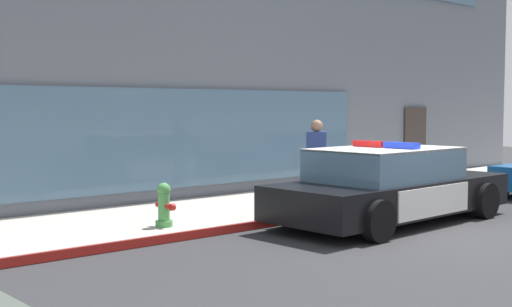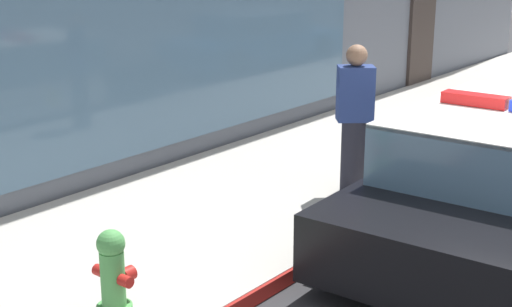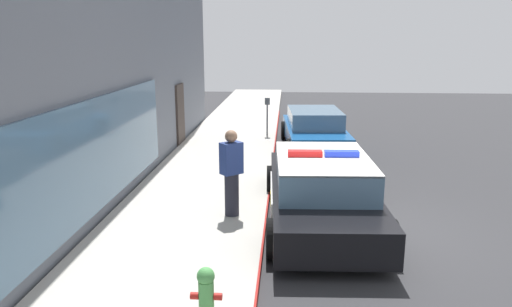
{
  "view_description": "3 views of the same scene",
  "coord_description": "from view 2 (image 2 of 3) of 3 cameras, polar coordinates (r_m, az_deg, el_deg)",
  "views": [
    {
      "loc": [
        -9.4,
        -6.93,
        2.12
      ],
      "look_at": [
        -1.45,
        2.33,
        1.27
      ],
      "focal_mm": 47.26,
      "sensor_mm": 36.0,
      "label": 1
    },
    {
      "loc": [
        -6.78,
        -1.71,
        3.0
      ],
      "look_at": [
        -2.0,
        2.09,
        1.21
      ],
      "focal_mm": 51.97,
      "sensor_mm": 36.0,
      "label": 2
    },
    {
      "loc": [
        -8.65,
        1.42,
        3.57
      ],
      "look_at": [
        -0.2,
        1.98,
        1.53
      ],
      "focal_mm": 33.7,
      "sensor_mm": 36.0,
      "label": 3
    }
  ],
  "objects": [
    {
      "name": "fire_hydrant",
      "position": [
        5.86,
        -10.93,
        -9.18
      ],
      "size": [
        0.34,
        0.39,
        0.73
      ],
      "color": "#4C994C",
      "rests_on": "sidewalk"
    },
    {
      "name": "pedestrian_on_sidewalk",
      "position": [
        8.45,
        7.58,
        2.63
      ],
      "size": [
        0.46,
        0.47,
        1.71
      ],
      "rotation": [
        0.0,
        0.0,
        0.71
      ],
      "color": "#23232D",
      "rests_on": "sidewalk"
    },
    {
      "name": "police_cruiser",
      "position": [
        7.92,
        18.79,
        -1.56
      ],
      "size": [
        5.15,
        2.3,
        1.49
      ],
      "rotation": [
        0.0,
        0.0,
        0.04
      ],
      "color": "black",
      "rests_on": "ground"
    },
    {
      "name": "curb_red_paint",
      "position": [
        8.18,
        10.36,
        -4.87
      ],
      "size": [
        28.8,
        0.04,
        0.14
      ],
      "primitive_type": "cube",
      "color": "maroon",
      "rests_on": "ground"
    },
    {
      "name": "sidewalk",
      "position": [
        8.97,
        1.49,
        -2.67
      ],
      "size": [
        48.0,
        3.12,
        0.15
      ],
      "primitive_type": "cube",
      "color": "#B2ADA3",
      "rests_on": "ground"
    }
  ]
}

